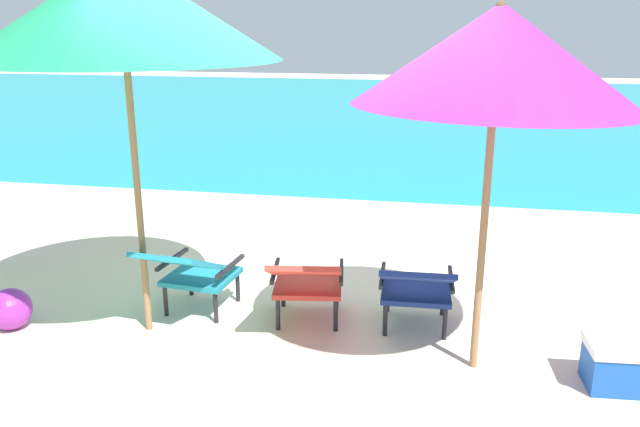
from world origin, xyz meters
name	(u,v)px	position (x,y,z in m)	size (l,w,h in m)	color
ground_plane	(369,191)	(0.00, 4.00, 0.00)	(40.00, 40.00, 0.00)	beige
ocean_band	(406,110)	(0.00, 12.49, 0.00)	(40.00, 18.00, 0.01)	teal
lounge_chair_left	(191,270)	(-0.92, -0.21, 0.40)	(0.62, 0.93, 0.68)	teal
lounge_chair_center	(307,279)	(0.01, -0.22, 0.40)	(0.66, 0.94, 0.68)	red
lounge_chair_right	(417,285)	(0.83, -0.18, 0.40)	(0.57, 0.90, 0.68)	navy
beach_umbrella_left	(122,9)	(-1.18, -0.46, 2.35)	(3.01, 3.01, 2.68)	olive
beach_umbrella_right	(497,56)	(1.25, -0.56, 2.07)	(2.44, 2.44, 2.40)	olive
beach_ball	(10,309)	(-2.22, -0.65, 0.16)	(0.32, 0.32, 0.32)	purple
cooler_box	(623,365)	(2.17, -0.65, 0.16)	(0.49, 0.35, 0.32)	#194CA5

